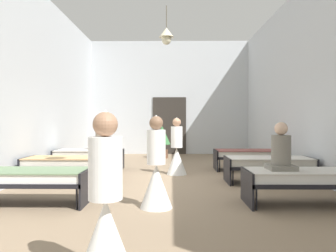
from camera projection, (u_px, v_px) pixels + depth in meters
The scene contains 14 objects.
ground_plane at pixel (168, 185), 7.28m from camera, with size 7.24×13.41×0.10m, color #8C755B.
room_shell at pixel (168, 84), 8.67m from camera, with size 7.04×13.01×4.78m.
bed_left_row_0 at pixel (31, 178), 5.39m from camera, with size 1.90×0.84×0.57m.
bed_right_row_0 at pixel (303, 178), 5.35m from camera, with size 1.90×0.84×0.57m.
bed_left_row_1 at pixel (68, 163), 7.29m from camera, with size 1.90×0.84×0.57m.
bed_right_row_1 at pixel (269, 163), 7.25m from camera, with size 1.90×0.84×0.57m.
bed_left_row_2 at pixel (89, 154), 9.19m from camera, with size 1.90×0.84×0.57m.
bed_right_row_2 at pixel (248, 155), 9.15m from camera, with size 1.90×0.84×0.57m.
nurse_near_aisle at pixel (106, 219), 2.84m from camera, with size 0.52×0.52×1.49m.
nurse_mid_aisle at pixel (177, 154), 8.40m from camera, with size 0.52×0.52×1.49m.
nurse_far_aisle at pixel (156, 175), 5.15m from camera, with size 0.52×0.52×1.49m.
patient_seated_primary at pixel (281, 152), 5.40m from camera, with size 0.44×0.44×0.80m.
patient_seated_secondary at pixel (101, 139), 9.17m from camera, with size 0.44×0.44×0.80m.
potted_plant at pixel (162, 138), 12.08m from camera, with size 0.63×0.63×1.22m.
Camera 1 is at (0.08, -7.26, 1.39)m, focal length 34.48 mm.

